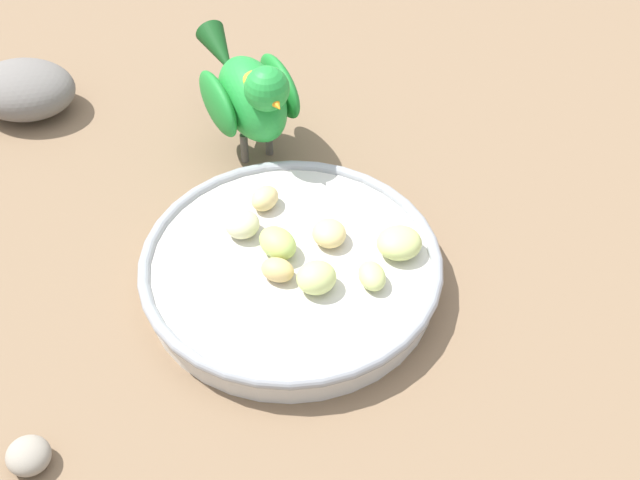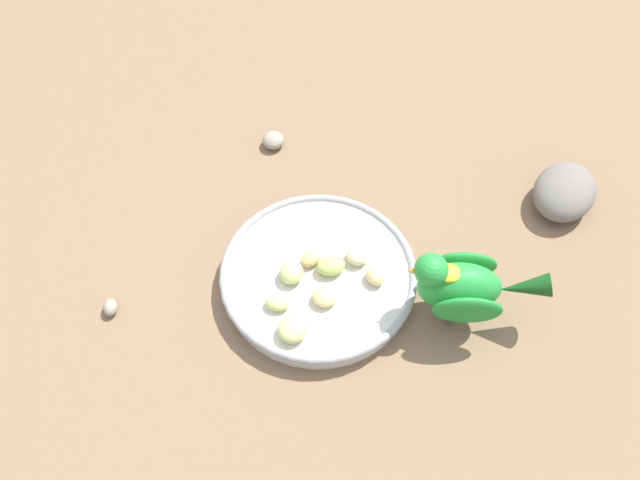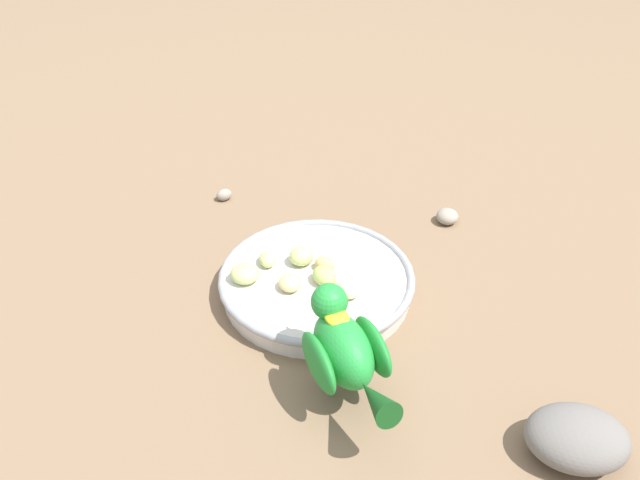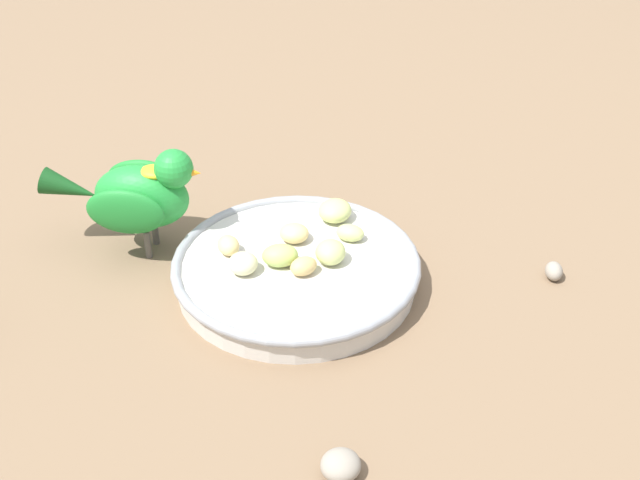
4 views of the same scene
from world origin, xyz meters
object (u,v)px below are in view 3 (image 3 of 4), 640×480
apple_piece_0 (267,259)px  apple_piece_5 (349,289)px  apple_piece_3 (333,307)px  apple_piece_4 (245,273)px  apple_piece_7 (298,256)px  apple_piece_2 (325,276)px  apple_piece_6 (290,283)px  rock_large (577,438)px  pebble_0 (447,216)px  feeding_bowl (317,284)px  parrot (345,349)px  pebble_1 (224,195)px  apple_piece_1 (325,264)px

apple_piece_0 → apple_piece_5: (0.10, -0.06, 0.00)m
apple_piece_0 → apple_piece_3: size_ratio=1.09×
apple_piece_4 → apple_piece_7: apple_piece_7 is taller
apple_piece_2 → apple_piece_6: bearing=-163.8°
rock_large → pebble_0: (-0.08, 0.39, -0.01)m
apple_piece_0 → feeding_bowl: bearing=-21.8°
apple_piece_2 → rock_large: size_ratio=0.35×
apple_piece_6 → apple_piece_3: bearing=-38.4°
rock_large → apple_piece_2: bearing=138.4°
apple_piece_5 → apple_piece_7: size_ratio=0.91×
apple_piece_6 → pebble_0: size_ratio=0.96×
apple_piece_3 → apple_piece_2: bearing=102.2°
apple_piece_0 → apple_piece_4: (-0.02, -0.03, 0.00)m
apple_piece_6 → parrot: bearing=-64.9°
apple_piece_2 → pebble_0: bearing=46.0°
apple_piece_2 → apple_piece_4: bearing=179.2°
apple_piece_0 → pebble_1: bearing=114.4°
apple_piece_0 → apple_piece_2: bearing=-25.0°
apple_piece_4 → apple_piece_5: apple_piece_4 is taller
parrot → pebble_0: parrot is taller
apple_piece_5 → rock_large: (0.22, -0.20, -0.01)m
apple_piece_0 → apple_piece_7: (0.04, 0.00, 0.00)m
apple_piece_3 → apple_piece_4: apple_piece_4 is taller
apple_piece_0 → apple_piece_2: apple_piece_2 is taller
apple_piece_1 → apple_piece_2: size_ratio=0.77×
rock_large → pebble_1: rock_large is taller
apple_piece_2 → apple_piece_3: size_ratio=1.33×
apple_piece_3 → parrot: (0.01, -0.10, 0.03)m
apple_piece_3 → apple_piece_7: bearing=116.7°
apple_piece_4 → pebble_1: bearing=105.6°
rock_large → pebble_0: size_ratio=3.20×
apple_piece_0 → rock_large: (0.32, -0.25, -0.01)m
apple_piece_0 → apple_piece_6: 0.06m
feeding_bowl → parrot: 0.17m
apple_piece_4 → pebble_1: 0.23m
apple_piece_3 → apple_piece_7: (-0.05, 0.09, 0.00)m
apple_piece_4 → apple_piece_6: size_ratio=1.22×
apple_piece_2 → rock_large: bearing=-41.6°
feeding_bowl → parrot: bearing=-77.7°
parrot → pebble_1: (-0.18, 0.37, -0.06)m
feeding_bowl → pebble_0: (0.18, 0.16, -0.01)m
apple_piece_0 → parrot: size_ratio=0.18×
apple_piece_7 → apple_piece_6: bearing=-97.6°
pebble_1 → apple_piece_1: bearing=-50.8°
rock_large → parrot: bearing=163.3°
apple_piece_3 → apple_piece_7: size_ratio=0.84×
feeding_bowl → rock_large: rock_large is taller
feeding_bowl → apple_piece_4: size_ratio=6.68×
apple_piece_0 → apple_piece_4: size_ratio=0.79×
apple_piece_0 → apple_piece_5: bearing=-28.9°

